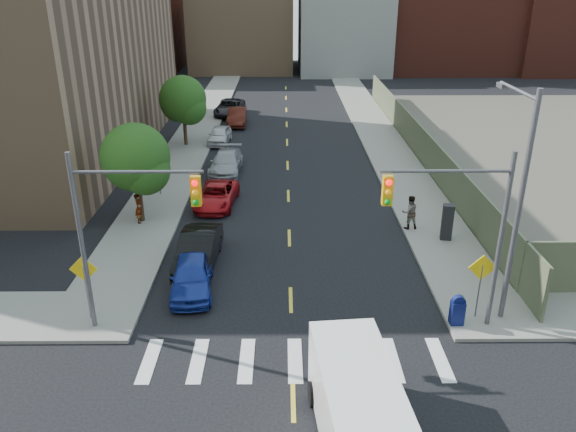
{
  "coord_description": "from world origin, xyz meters",
  "views": [
    {
      "loc": [
        -0.28,
        -12.07,
        12.41
      ],
      "look_at": [
        -0.08,
        12.19,
        2.0
      ],
      "focal_mm": 35.0,
      "sensor_mm": 36.0,
      "label": 1
    }
  ],
  "objects_px": {
    "parked_car_maroon": "(237,117)",
    "pedestrian_east": "(410,212)",
    "parked_car_white": "(219,135)",
    "parked_car_grey": "(230,107)",
    "mailbox": "(457,310)",
    "payphone": "(447,222)",
    "parked_car_blue": "(192,275)",
    "parked_car_red": "(217,195)",
    "parked_car_black": "(198,249)",
    "parked_car_silver": "(226,163)",
    "cargo_van": "(357,404)",
    "pedestrian_west": "(139,208)"
  },
  "relations": [
    {
      "from": "parked_car_white",
      "to": "parked_car_grey",
      "type": "relative_size",
      "value": 0.74
    },
    {
      "from": "mailbox",
      "to": "cargo_van",
      "type": "bearing_deg",
      "value": -130.99
    },
    {
      "from": "parked_car_silver",
      "to": "parked_car_maroon",
      "type": "distance_m",
      "value": 13.39
    },
    {
      "from": "parked_car_red",
      "to": "mailbox",
      "type": "height_order",
      "value": "mailbox"
    },
    {
      "from": "payphone",
      "to": "pedestrian_east",
      "type": "xyz_separation_m",
      "value": [
        -1.6,
        1.34,
        -0.02
      ]
    },
    {
      "from": "parked_car_grey",
      "to": "payphone",
      "type": "xyz_separation_m",
      "value": [
        13.37,
        -28.23,
        0.33
      ]
    },
    {
      "from": "parked_car_red",
      "to": "cargo_van",
      "type": "bearing_deg",
      "value": -66.67
    },
    {
      "from": "parked_car_white",
      "to": "mailbox",
      "type": "distance_m",
      "value": 28.34
    },
    {
      "from": "parked_car_silver",
      "to": "cargo_van",
      "type": "distance_m",
      "value": 24.84
    },
    {
      "from": "parked_car_blue",
      "to": "parked_car_white",
      "type": "height_order",
      "value": "parked_car_blue"
    },
    {
      "from": "pedestrian_west",
      "to": "pedestrian_east",
      "type": "distance_m",
      "value": 14.38
    },
    {
      "from": "parked_car_blue",
      "to": "parked_car_red",
      "type": "bearing_deg",
      "value": 84.43
    },
    {
      "from": "payphone",
      "to": "pedestrian_east",
      "type": "bearing_deg",
      "value": 151.75
    },
    {
      "from": "parked_car_black",
      "to": "parked_car_maroon",
      "type": "relative_size",
      "value": 1.02
    },
    {
      "from": "parked_car_grey",
      "to": "parked_car_blue",
      "type": "bearing_deg",
      "value": -83.44
    },
    {
      "from": "cargo_van",
      "to": "payphone",
      "type": "distance_m",
      "value": 14.51
    },
    {
      "from": "mailbox",
      "to": "payphone",
      "type": "distance_m",
      "value": 7.68
    },
    {
      "from": "parked_car_blue",
      "to": "parked_car_black",
      "type": "bearing_deg",
      "value": 85.42
    },
    {
      "from": "parked_car_red",
      "to": "pedestrian_east",
      "type": "height_order",
      "value": "pedestrian_east"
    },
    {
      "from": "parked_car_grey",
      "to": "parked_car_maroon",
      "type": "bearing_deg",
      "value": -71.03
    },
    {
      "from": "parked_car_blue",
      "to": "parked_car_maroon",
      "type": "height_order",
      "value": "parked_car_maroon"
    },
    {
      "from": "parked_car_black",
      "to": "parked_car_red",
      "type": "height_order",
      "value": "parked_car_black"
    },
    {
      "from": "parked_car_grey",
      "to": "pedestrian_west",
      "type": "bearing_deg",
      "value": -91.33
    },
    {
      "from": "pedestrian_west",
      "to": "pedestrian_east",
      "type": "bearing_deg",
      "value": -96.55
    },
    {
      "from": "parked_car_silver",
      "to": "payphone",
      "type": "relative_size",
      "value": 2.67
    },
    {
      "from": "parked_car_white",
      "to": "parked_car_grey",
      "type": "xyz_separation_m",
      "value": [
        -0.05,
        9.93,
        0.07
      ]
    },
    {
      "from": "parked_car_white",
      "to": "payphone",
      "type": "distance_m",
      "value": 22.63
    },
    {
      "from": "parked_car_silver",
      "to": "parked_car_white",
      "type": "xyz_separation_m",
      "value": [
        -1.22,
        7.34,
        -0.04
      ]
    },
    {
      "from": "pedestrian_west",
      "to": "pedestrian_east",
      "type": "xyz_separation_m",
      "value": [
        14.35,
        -0.89,
        0.09
      ]
    },
    {
      "from": "parked_car_maroon",
      "to": "payphone",
      "type": "xyz_separation_m",
      "value": [
        12.35,
        -24.34,
        0.32
      ]
    },
    {
      "from": "cargo_van",
      "to": "pedestrian_east",
      "type": "bearing_deg",
      "value": 67.43
    },
    {
      "from": "parked_car_black",
      "to": "parked_car_red",
      "type": "xyz_separation_m",
      "value": [
        0.04,
        7.3,
        -0.14
      ]
    },
    {
      "from": "payphone",
      "to": "parked_car_red",
      "type": "bearing_deg",
      "value": 169.35
    },
    {
      "from": "parked_car_black",
      "to": "pedestrian_east",
      "type": "xyz_separation_m",
      "value": [
        10.54,
        3.68,
        0.28
      ]
    },
    {
      "from": "mailbox",
      "to": "pedestrian_east",
      "type": "relative_size",
      "value": 0.68
    },
    {
      "from": "parked_car_maroon",
      "to": "pedestrian_east",
      "type": "height_order",
      "value": "pedestrian_east"
    },
    {
      "from": "parked_car_silver",
      "to": "parked_car_white",
      "type": "relative_size",
      "value": 1.25
    },
    {
      "from": "parked_car_white",
      "to": "mailbox",
      "type": "xyz_separation_m",
      "value": [
        11.72,
        -25.8,
        0.07
      ]
    },
    {
      "from": "parked_car_silver",
      "to": "payphone",
      "type": "xyz_separation_m",
      "value": [
        12.1,
        -10.96,
        0.36
      ]
    },
    {
      "from": "parked_car_blue",
      "to": "pedestrian_west",
      "type": "height_order",
      "value": "pedestrian_west"
    },
    {
      "from": "parked_car_red",
      "to": "pedestrian_west",
      "type": "xyz_separation_m",
      "value": [
        -3.85,
        -2.73,
        0.33
      ]
    },
    {
      "from": "parked_car_red",
      "to": "parked_car_black",
      "type": "bearing_deg",
      "value": -85.22
    },
    {
      "from": "parked_car_maroon",
      "to": "pedestrian_east",
      "type": "relative_size",
      "value": 2.54
    },
    {
      "from": "parked_car_blue",
      "to": "parked_car_white",
      "type": "distance_m",
      "value": 23.02
    },
    {
      "from": "parked_car_blue",
      "to": "pedestrian_west",
      "type": "relative_size",
      "value": 2.59
    },
    {
      "from": "parked_car_blue",
      "to": "payphone",
      "type": "relative_size",
      "value": 2.3
    },
    {
      "from": "parked_car_red",
      "to": "parked_car_silver",
      "type": "xyz_separation_m",
      "value": [
        0.0,
        6.0,
        0.08
      ]
    },
    {
      "from": "parked_car_maroon",
      "to": "payphone",
      "type": "height_order",
      "value": "payphone"
    },
    {
      "from": "parked_car_silver",
      "to": "mailbox",
      "type": "relative_size",
      "value": 4.03
    },
    {
      "from": "parked_car_white",
      "to": "pedestrian_west",
      "type": "xyz_separation_m",
      "value": [
        -2.63,
        -16.06,
        0.29
      ]
    }
  ]
}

